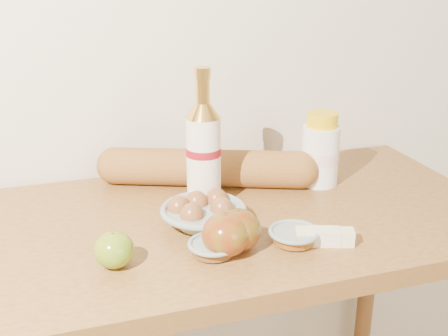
{
  "coord_description": "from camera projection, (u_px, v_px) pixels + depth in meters",
  "views": [
    {
      "loc": [
        -0.32,
        0.16,
        1.42
      ],
      "look_at": [
        0.0,
        1.15,
        1.02
      ],
      "focal_mm": 45.0,
      "sensor_mm": 36.0,
      "label": 1
    }
  ],
  "objects": [
    {
      "name": "back_wall",
      "position": [
        178.0,
        6.0,
        1.33
      ],
      "size": [
        3.5,
        0.02,
        2.6
      ],
      "primitive_type": "cube",
      "color": "beige",
      "rests_on": "ground"
    },
    {
      "name": "apple_redgreen_front",
      "position": [
        226.0,
        235.0,
        1.02
      ],
      "size": [
        0.1,
        0.1,
        0.08
      ],
      "rotation": [
        0.0,
        0.0,
        0.13
      ],
      "color": "#990811",
      "rests_on": "table"
    },
    {
      "name": "butter_stick",
      "position": [
        325.0,
        237.0,
        1.06
      ],
      "size": [
        0.11,
        0.07,
        0.03
      ],
      "rotation": [
        0.0,
        0.0,
        -0.35
      ],
      "color": "#EDEAB7",
      "rests_on": "table"
    },
    {
      "name": "table",
      "position": [
        220.0,
        267.0,
        1.22
      ],
      "size": [
        1.2,
        0.6,
        0.9
      ],
      "color": "#9E6B32",
      "rests_on": "ground"
    },
    {
      "name": "apple_yellowgreen",
      "position": [
        114.0,
        250.0,
        0.98
      ],
      "size": [
        0.08,
        0.08,
        0.07
      ],
      "rotation": [
        0.0,
        0.0,
        -0.2
      ],
      "color": "#9B981F",
      "rests_on": "table"
    },
    {
      "name": "egg_bowl",
      "position": [
        203.0,
        213.0,
        1.14
      ],
      "size": [
        0.2,
        0.2,
        0.06
      ],
      "rotation": [
        0.0,
        0.0,
        0.16
      ],
      "color": "gray",
      "rests_on": "table"
    },
    {
      "name": "baguette",
      "position": [
        207.0,
        168.0,
        1.32
      ],
      "size": [
        0.52,
        0.28,
        0.09
      ],
      "rotation": [
        0.0,
        0.0,
        -0.37
      ],
      "color": "#A97033",
      "rests_on": "table"
    },
    {
      "name": "bourbon_bottle",
      "position": [
        204.0,
        152.0,
        1.19
      ],
      "size": [
        0.09,
        0.09,
        0.3
      ],
      "rotation": [
        0.0,
        0.0,
        -0.19
      ],
      "color": "white",
      "rests_on": "table"
    },
    {
      "name": "sugar_bowl",
      "position": [
        213.0,
        248.0,
        1.02
      ],
      "size": [
        0.12,
        0.12,
        0.03
      ],
      "rotation": [
        0.0,
        0.0,
        0.35
      ],
      "color": "gray",
      "rests_on": "table"
    },
    {
      "name": "cream_bottle",
      "position": [
        320.0,
        151.0,
        1.32
      ],
      "size": [
        0.11,
        0.11,
        0.18
      ],
      "rotation": [
        0.0,
        0.0,
        -0.32
      ],
      "color": "white",
      "rests_on": "table"
    },
    {
      "name": "apple_redgreen_right",
      "position": [
        238.0,
        230.0,
        1.04
      ],
      "size": [
        0.1,
        0.1,
        0.08
      ],
      "rotation": [
        0.0,
        0.0,
        -0.12
      ],
      "color": "maroon",
      "rests_on": "table"
    },
    {
      "name": "syrup_bowl",
      "position": [
        294.0,
        236.0,
        1.07
      ],
      "size": [
        0.12,
        0.12,
        0.03
      ],
      "rotation": [
        0.0,
        0.0,
        0.25
      ],
      "color": "gray",
      "rests_on": "table"
    }
  ]
}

